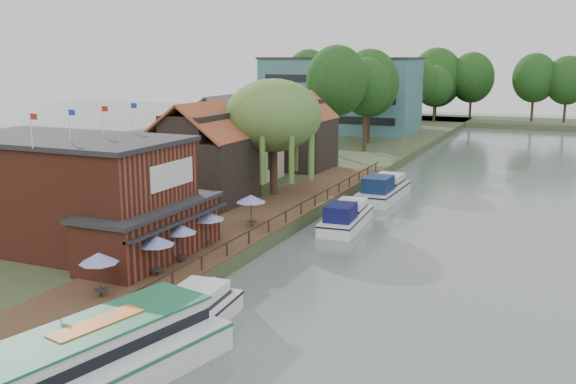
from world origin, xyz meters
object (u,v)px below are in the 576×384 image
at_px(cottage_a, 201,153).
at_px(cottage_b, 227,138).
at_px(tour_boat, 85,362).
at_px(hotel_block, 340,94).
at_px(willow, 273,138).
at_px(umbrella_2, 180,243).
at_px(umbrella_3, 207,229).
at_px(umbrella_4, 251,211).
at_px(umbrella_0, 100,275).
at_px(cruiser_1, 346,214).
at_px(swan, 127,377).
at_px(pub, 91,195).
at_px(cottage_c, 298,131).
at_px(umbrella_1, 156,256).
at_px(cruiser_0, 183,313).
at_px(cruiser_2, 384,186).

relative_size(cottage_a, cottage_b, 0.90).
bearing_deg(tour_boat, hotel_block, 115.86).
xyz_separation_m(willow, umbrella_2, (3.26, -20.20, -3.93)).
bearing_deg(umbrella_3, tour_boat, -75.26).
relative_size(umbrella_2, umbrella_4, 1.00).
relative_size(umbrella_0, cruiser_1, 0.25).
distance_m(umbrella_4, swan, 21.32).
xyz_separation_m(pub, cottage_c, (0.00, 34.00, 0.60)).
distance_m(cottage_b, tour_boat, 41.30).
distance_m(pub, hotel_block, 71.49).
height_order(umbrella_2, tour_boat, umbrella_2).
bearing_deg(cottage_b, cottage_c, 66.04).
height_order(umbrella_0, umbrella_4, same).
bearing_deg(umbrella_1, willow, 98.40).
bearing_deg(cruiser_0, pub, 143.92).
bearing_deg(umbrella_3, umbrella_4, 86.25).
height_order(pub, umbrella_3, pub).
height_order(umbrella_3, cruiser_2, umbrella_3).
xyz_separation_m(pub, cottage_b, (-4.00, 25.00, 0.60)).
distance_m(umbrella_3, swan, 16.02).
distance_m(umbrella_2, tour_boat, 13.80).
xyz_separation_m(umbrella_1, umbrella_3, (-0.38, 6.13, 0.00)).
xyz_separation_m(cottage_a, umbrella_0, (7.12, -21.70, -2.96)).
distance_m(umbrella_1, cruiser_0, 6.14).
bearing_deg(umbrella_0, cruiser_2, 80.12).
bearing_deg(cruiser_1, willow, 147.60).
bearing_deg(cottage_c, cottage_a, -93.01).
height_order(pub, cottage_b, cottage_b).
distance_m(umbrella_0, umbrella_1, 3.92).
height_order(cottage_a, umbrella_0, cottage_a).
relative_size(cruiser_1, tour_boat, 0.69).
relative_size(umbrella_1, umbrella_3, 0.98).
distance_m(cottage_a, cottage_c, 19.03).
xyz_separation_m(cottage_c, cruiser_1, (11.94, -18.54, -4.13)).
xyz_separation_m(cottage_b, umbrella_0, (10.12, -31.70, -2.96)).
relative_size(cottage_b, cruiser_0, 1.00).
height_order(umbrella_0, cruiser_0, umbrella_0).
bearing_deg(swan, tour_boat, -115.25).
distance_m(hotel_block, cruiser_0, 80.54).
xyz_separation_m(hotel_block, umbrella_0, (14.12, -77.70, -4.86)).
height_order(umbrella_0, cruiser_1, umbrella_0).
bearing_deg(cottage_a, umbrella_1, -66.20).
xyz_separation_m(umbrella_2, cruiser_2, (5.16, 26.81, -1.02)).
xyz_separation_m(hotel_block, umbrella_1, (14.87, -73.85, -4.86)).
relative_size(umbrella_2, tour_boat, 0.18).
bearing_deg(swan, umbrella_1, 118.03).
relative_size(umbrella_0, cruiser_2, 0.23).
relative_size(pub, umbrella_2, 8.42).
xyz_separation_m(willow, umbrella_0, (2.62, -26.70, -3.93)).
xyz_separation_m(umbrella_3, cruiser_2, (5.42, 23.33, -1.02)).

